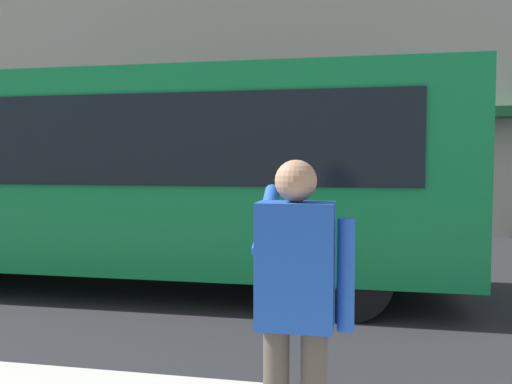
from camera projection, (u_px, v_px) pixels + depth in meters
The scene contains 4 objects.
ground_plane at pixel (331, 293), 7.40m from camera, with size 60.00×60.00×0.00m, color #232326.
building_facade_far at pixel (347, 2), 13.71m from camera, with size 28.00×1.55×12.00m.
red_bus at pixel (141, 172), 7.67m from camera, with size 9.05×2.54×3.08m.
pedestrian_photographer at pixel (296, 295), 2.76m from camera, with size 0.53×0.52×1.70m.
Camera 1 is at (-0.35, 7.38, 1.84)m, focal length 37.00 mm.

